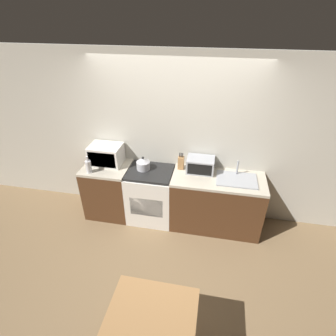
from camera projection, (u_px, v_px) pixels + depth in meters
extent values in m
plane|color=brown|center=(162.00, 249.00, 3.85)|extent=(16.00, 16.00, 0.00)
cube|color=beige|center=(175.00, 140.00, 4.02)|extent=(10.00, 0.06, 2.60)
cube|color=#4C2D19|center=(110.00, 191.00, 4.36)|extent=(0.72, 0.62, 0.86)
cube|color=#B7AD99|center=(106.00, 168.00, 4.12)|extent=(0.72, 0.62, 0.04)
cube|color=#4C2D19|center=(216.00, 203.00, 4.08)|extent=(1.36, 0.62, 0.86)
cube|color=#B7AD99|center=(219.00, 179.00, 3.84)|extent=(1.36, 0.62, 0.04)
cube|color=silver|center=(151.00, 196.00, 4.24)|extent=(0.71, 0.62, 0.86)
cube|color=black|center=(150.00, 172.00, 4.01)|extent=(0.68, 0.57, 0.04)
cube|color=black|center=(146.00, 207.00, 3.99)|extent=(0.51, 0.02, 0.32)
cylinder|color=#B7B7BC|center=(143.00, 165.00, 4.02)|extent=(0.21, 0.21, 0.13)
cone|color=#B7B7BC|center=(143.00, 160.00, 3.97)|extent=(0.20, 0.20, 0.06)
sphere|color=black|center=(143.00, 158.00, 3.94)|extent=(0.04, 0.04, 0.04)
cube|color=silver|center=(106.00, 154.00, 4.12)|extent=(0.49, 0.37, 0.31)
cube|color=black|center=(102.00, 160.00, 3.97)|extent=(0.44, 0.01, 0.25)
cylinder|color=silver|center=(89.00, 167.00, 3.92)|extent=(0.09, 0.09, 0.19)
cylinder|color=silver|center=(87.00, 159.00, 3.85)|extent=(0.03, 0.03, 0.08)
cube|color=#9E7042|center=(181.00, 163.00, 4.01)|extent=(0.09, 0.08, 0.20)
cylinder|color=black|center=(180.00, 155.00, 3.94)|extent=(0.01, 0.01, 0.07)
cylinder|color=black|center=(181.00, 155.00, 3.93)|extent=(0.01, 0.01, 0.07)
cylinder|color=black|center=(183.00, 155.00, 3.93)|extent=(0.01, 0.01, 0.07)
cube|color=#999BA0|center=(200.00, 165.00, 3.94)|extent=(0.41, 0.29, 0.22)
cube|color=black|center=(200.00, 170.00, 3.82)|extent=(0.36, 0.01, 0.18)
cube|color=#999BA0|center=(237.00, 179.00, 3.78)|extent=(0.58, 0.40, 0.02)
cylinder|color=#999BA0|center=(237.00, 167.00, 3.84)|extent=(0.03, 0.03, 0.22)
cube|color=#9E7042|center=(152.00, 314.00, 2.32)|extent=(0.79, 0.63, 0.04)
cylinder|color=#9E7042|center=(128.00, 304.00, 2.78)|extent=(0.05, 0.05, 0.70)
cylinder|color=#9E7042|center=(191.00, 316.00, 2.67)|extent=(0.05, 0.05, 0.70)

